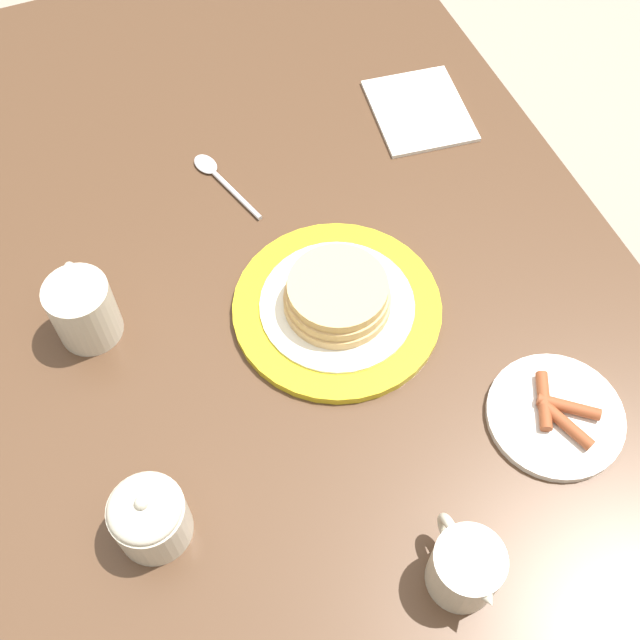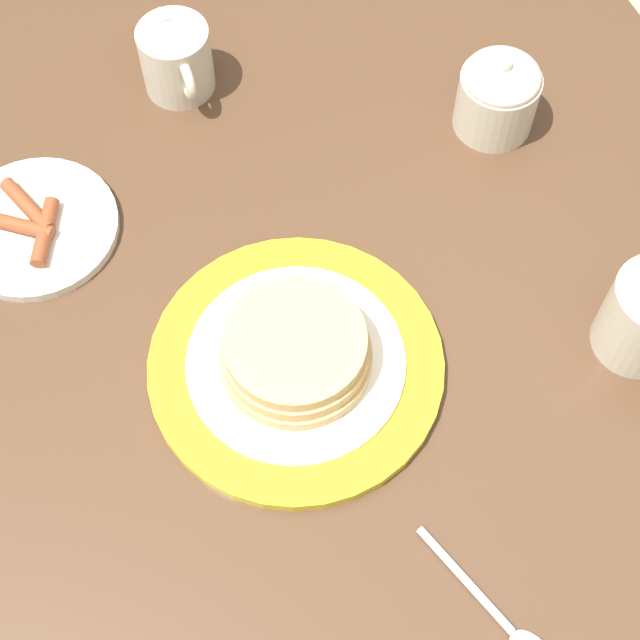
# 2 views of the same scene
# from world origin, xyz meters

# --- Properties ---
(ground_plane) EXTENTS (8.00, 8.00, 0.00)m
(ground_plane) POSITION_xyz_m (0.00, 0.00, 0.00)
(ground_plane) COLOR gray
(dining_table) EXTENTS (1.41, 0.88, 0.74)m
(dining_table) POSITION_xyz_m (0.00, 0.00, 0.63)
(dining_table) COLOR #4C3321
(dining_table) RESTS_ON ground_plane
(pancake_plate) EXTENTS (0.26, 0.26, 0.06)m
(pancake_plate) POSITION_xyz_m (-0.03, -0.05, 0.76)
(pancake_plate) COLOR gold
(pancake_plate) RESTS_ON dining_table
(side_plate_bacon) EXTENTS (0.16, 0.16, 0.02)m
(side_plate_bacon) POSITION_xyz_m (-0.26, -0.23, 0.75)
(side_plate_bacon) COLOR silver
(side_plate_bacon) RESTS_ON dining_table
(creamer_pitcher) EXTENTS (0.11, 0.07, 0.08)m
(creamer_pitcher) POSITION_xyz_m (-0.38, -0.05, 0.78)
(creamer_pitcher) COLOR beige
(creamer_pitcher) RESTS_ON dining_table
(sugar_bowl) EXTENTS (0.08, 0.08, 0.09)m
(sugar_bowl) POSITION_xyz_m (-0.21, 0.23, 0.78)
(sugar_bowl) COLOR beige
(sugar_bowl) RESTS_ON dining_table
(spoon) EXTENTS (0.14, 0.06, 0.01)m
(spoon) POSITION_xyz_m (0.23, 0.01, 0.74)
(spoon) COLOR silver
(spoon) RESTS_ON dining_table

